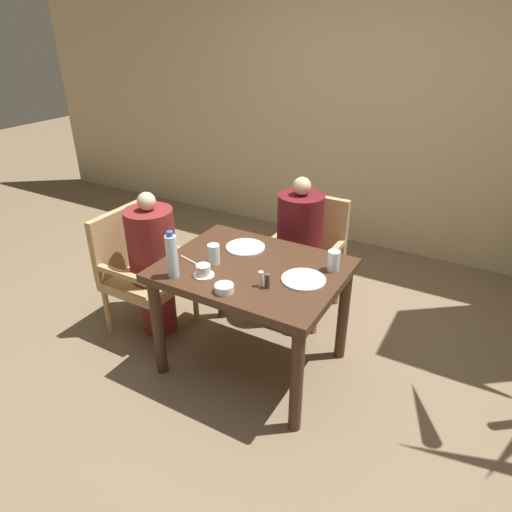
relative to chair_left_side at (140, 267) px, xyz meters
name	(u,v)px	position (x,y,z in m)	size (l,w,h in m)	color
ground_plane	(253,362)	(0.91, 0.00, -0.47)	(16.00, 16.00, 0.00)	#7A664C
wall_back	(374,97)	(0.91, 2.14, 0.93)	(8.00, 0.06, 2.80)	#C6B289
dining_table	(253,282)	(0.91, 0.00, 0.15)	(1.05, 0.82, 0.72)	#422819
chair_left_side	(140,267)	(0.00, 0.00, 0.00)	(0.51, 0.50, 0.86)	tan
diner_in_left_chair	(154,263)	(0.14, 0.00, 0.07)	(0.32, 0.32, 1.04)	maroon
chair_far_side	(306,251)	(0.91, 0.80, 0.00)	(0.50, 0.51, 0.86)	tan
diner_in_far_chair	(299,248)	(0.91, 0.66, 0.09)	(0.32, 0.32, 1.08)	#5B1419
plate_main_left	(303,280)	(1.24, 0.00, 0.26)	(0.25, 0.25, 0.01)	white
plate_main_right	(245,247)	(0.76, 0.18, 0.26)	(0.25, 0.25, 0.01)	white
teacup_with_saucer	(203,271)	(0.73, -0.23, 0.28)	(0.12, 0.12, 0.07)	white
bowl_small	(224,288)	(0.92, -0.32, 0.28)	(0.10, 0.10, 0.04)	white
water_bottle	(172,256)	(0.59, -0.32, 0.38)	(0.06, 0.06, 0.28)	silver
glass_tall_near	(334,261)	(1.34, 0.19, 0.32)	(0.07, 0.07, 0.12)	silver
glass_tall_mid	(214,254)	(0.70, -0.08, 0.32)	(0.07, 0.07, 0.12)	silver
salt_shaker	(261,279)	(1.06, -0.17, 0.30)	(0.03, 0.03, 0.09)	white
pepper_shaker	(267,281)	(1.10, -0.17, 0.30)	(0.03, 0.03, 0.08)	#4C3D2D
fork_beside_plate	(193,262)	(0.58, -0.13, 0.26)	(0.19, 0.06, 0.00)	silver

